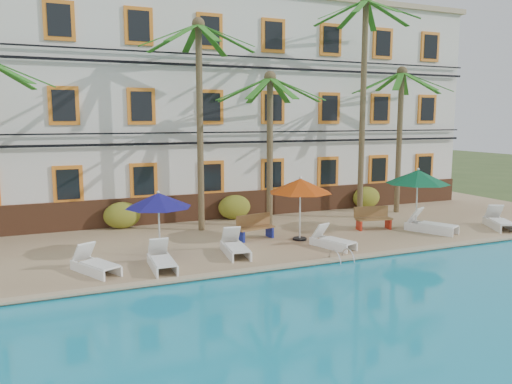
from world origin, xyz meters
name	(u,v)px	position (x,y,z in m)	size (l,w,h in m)	color
ground	(319,261)	(0.00, 0.00, 0.00)	(100.00, 100.00, 0.00)	#384C23
pool_deck	(260,228)	(0.00, 5.00, 0.12)	(30.00, 12.00, 0.25)	tan
swimming_pool	(489,343)	(0.00, -7.00, 0.10)	(26.00, 12.00, 0.20)	#1791B3
pool_coping	(333,260)	(0.00, -0.90, 0.28)	(30.00, 0.35, 0.06)	tan
hotel_building	(221,106)	(0.00, 9.98, 5.37)	(25.40, 6.44, 10.22)	silver
palm_b	(199,96)	(-2.57, 5.03, 5.62)	(4.63, 4.63, 8.35)	brown
palm_c	(270,125)	(0.32, 4.69, 4.49)	(4.63, 4.63, 6.42)	brown
palm_d	(364,80)	(4.93, 4.79, 6.46)	(4.63, 4.63, 9.86)	brown
palm_e	(400,118)	(7.31, 5.15, 4.79)	(4.63, 4.63, 6.92)	brown
shrub_left	(122,215)	(-5.50, 6.60, 0.80)	(1.50, 0.90, 1.10)	#325E1B
shrub_mid	(234,207)	(-0.55, 6.60, 0.80)	(1.50, 0.90, 1.10)	#325E1B
shrub_right	(366,197)	(6.57, 6.60, 0.80)	(1.50, 0.90, 1.10)	#325E1B
umbrella_blue	(158,201)	(-4.97, 1.84, 2.10)	(2.17, 2.17, 2.18)	black
umbrella_red	(300,186)	(0.32, 1.98, 2.28)	(2.38, 2.38, 2.39)	black
umbrella_green	(418,177)	(5.44, 1.60, 2.42)	(2.54, 2.54, 2.54)	black
lounger_a	(95,264)	(-7.12, 0.76, 0.52)	(1.36, 1.88, 0.84)	white
lounger_b	(162,260)	(-5.22, 0.38, 0.53)	(0.72, 1.84, 0.86)	white
lounger_c	(235,246)	(-2.63, 0.99, 0.53)	(0.87, 1.90, 0.87)	white
lounger_d	(332,240)	(0.84, 0.55, 0.51)	(1.12, 1.80, 0.80)	white
lounger_e	(430,225)	(5.74, 1.10, 0.55)	(1.50, 2.08, 0.93)	white
lounger_f	(499,221)	(8.88, 0.54, 0.55)	(1.51, 2.04, 0.92)	white
bench_left	(254,227)	(-1.18, 2.78, 0.72)	(1.56, 0.75, 0.93)	olive
bench_right	(373,218)	(3.97, 2.46, 0.72)	(1.56, 0.72, 0.93)	olive
pool_ladder	(341,261)	(0.24, -1.00, 0.25)	(0.54, 0.74, 0.74)	silver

